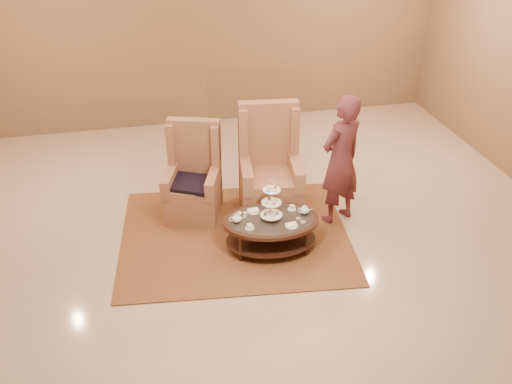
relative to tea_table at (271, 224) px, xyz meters
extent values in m
plane|color=#CAB096|center=(-0.17, -0.01, -0.34)|extent=(8.00, 8.00, 0.00)
cube|color=silver|center=(-0.17, -0.01, -0.34)|extent=(8.00, 8.00, 0.02)
cube|color=olive|center=(-0.17, 3.99, 1.41)|extent=(8.00, 0.04, 3.50)
cube|color=brown|center=(-0.37, 0.35, -0.33)|extent=(2.99, 2.58, 0.01)
cylinder|color=black|center=(-0.40, -0.17, -0.16)|extent=(0.05, 0.05, 0.37)
cylinder|color=black|center=(0.37, -0.23, -0.16)|extent=(0.05, 0.05, 0.37)
cylinder|color=black|center=(-0.37, 0.23, -0.16)|extent=(0.05, 0.05, 0.37)
cylinder|color=black|center=(0.40, 0.17, -0.16)|extent=(0.05, 0.05, 0.37)
cylinder|color=silver|center=(0.00, 0.00, 0.31)|extent=(0.01, 0.01, 0.46)
torus|color=silver|center=(0.00, 0.00, 0.54)|extent=(0.12, 0.02, 0.12)
cylinder|color=white|center=(0.00, 0.00, 0.13)|extent=(0.27, 0.27, 0.01)
cylinder|color=white|center=(0.00, 0.00, 0.30)|extent=(0.25, 0.25, 0.01)
cylinder|color=white|center=(0.00, 0.00, 0.46)|extent=(0.22, 0.22, 0.01)
cylinder|color=#C56574|center=(0.07, -0.01, 0.15)|extent=(0.04, 0.04, 0.03)
cylinder|color=#E0B170|center=(0.01, 0.07, 0.15)|extent=(0.04, 0.04, 0.03)
cylinder|color=brown|center=(-0.07, 0.00, 0.15)|extent=(0.04, 0.04, 0.03)
cylinder|color=white|center=(-0.01, -0.07, 0.15)|extent=(0.04, 0.04, 0.03)
ellipsoid|color=#E0B170|center=(0.06, 0.01, 0.32)|extent=(0.04, 0.04, 0.03)
ellipsoid|color=brown|center=(-0.01, 0.06, 0.32)|extent=(0.04, 0.04, 0.03)
ellipsoid|color=white|center=(-0.06, -0.01, 0.32)|extent=(0.04, 0.04, 0.03)
ellipsoid|color=#C56574|center=(0.01, -0.06, 0.32)|extent=(0.04, 0.04, 0.03)
cube|color=brown|center=(0.05, 0.03, 0.48)|extent=(0.04, 0.03, 0.02)
cube|color=white|center=(-0.03, 0.05, 0.48)|extent=(0.04, 0.03, 0.02)
cube|color=#C56574|center=(-0.05, -0.03, 0.48)|extent=(0.04, 0.03, 0.02)
cube|color=#E0B170|center=(0.03, -0.05, 0.48)|extent=(0.04, 0.03, 0.02)
ellipsoid|color=white|center=(-0.40, 0.01, 0.13)|extent=(0.12, 0.12, 0.09)
cylinder|color=white|center=(-0.40, 0.01, 0.17)|extent=(0.05, 0.05, 0.01)
sphere|color=white|center=(-0.40, 0.01, 0.19)|extent=(0.02, 0.02, 0.02)
cone|color=white|center=(-0.33, 0.01, 0.13)|extent=(0.07, 0.03, 0.05)
torus|color=white|center=(-0.46, 0.02, 0.13)|extent=(0.06, 0.02, 0.06)
ellipsoid|color=white|center=(0.41, 0.02, 0.13)|extent=(0.12, 0.12, 0.09)
cylinder|color=white|center=(0.41, 0.02, 0.17)|extent=(0.05, 0.05, 0.01)
sphere|color=white|center=(0.41, 0.02, 0.19)|extent=(0.02, 0.02, 0.02)
cone|color=white|center=(0.47, 0.01, 0.13)|extent=(0.07, 0.03, 0.05)
torus|color=white|center=(0.35, 0.02, 0.13)|extent=(0.06, 0.02, 0.06)
cylinder|color=white|center=(-0.29, -0.14, 0.08)|extent=(0.11, 0.11, 0.01)
cylinder|color=white|center=(-0.29, -0.14, 0.11)|extent=(0.06, 0.06, 0.05)
torus|color=white|center=(-0.25, -0.15, 0.11)|extent=(0.03, 0.01, 0.03)
cylinder|color=white|center=(0.29, 0.14, 0.08)|extent=(0.11, 0.11, 0.01)
cylinder|color=white|center=(0.29, 0.14, 0.11)|extent=(0.06, 0.06, 0.05)
torus|color=white|center=(0.32, 0.14, 0.11)|extent=(0.03, 0.01, 0.03)
cylinder|color=white|center=(-0.17, 0.20, 0.08)|extent=(0.16, 0.16, 0.01)
cube|color=white|center=(-0.17, 0.20, 0.09)|extent=(0.14, 0.11, 0.02)
cylinder|color=white|center=(0.19, -0.20, 0.08)|extent=(0.16, 0.16, 0.01)
cube|color=white|center=(0.19, -0.20, 0.09)|extent=(0.14, 0.11, 0.02)
cylinder|color=white|center=(-0.29, 0.11, 0.11)|extent=(0.04, 0.04, 0.05)
cylinder|color=white|center=(0.34, -0.15, 0.09)|extent=(0.05, 0.05, 0.01)
cylinder|color=#C56574|center=(0.34, -0.15, 0.09)|extent=(0.04, 0.04, 0.01)
cylinder|color=white|center=(0.31, -0.07, 0.09)|extent=(0.05, 0.05, 0.01)
cylinder|color=brown|center=(0.31, -0.07, 0.09)|extent=(0.04, 0.04, 0.01)
cylinder|color=white|center=(-0.33, 0.19, 0.09)|extent=(0.05, 0.05, 0.01)
cylinder|color=white|center=(-0.33, 0.19, 0.09)|extent=(0.04, 0.04, 0.01)
cube|color=#A46A4D|center=(-0.80, 0.94, -0.14)|extent=(0.83, 0.83, 0.40)
cube|color=#A46A4D|center=(-0.81, 0.89, 0.10)|extent=(0.71, 0.71, 0.09)
cube|color=#A46A4D|center=(-0.71, 1.20, 0.27)|extent=(0.67, 0.33, 1.23)
cube|color=#A46A4D|center=(-0.99, 1.25, 0.56)|extent=(0.15, 0.23, 0.57)
cube|color=#A46A4D|center=(-0.46, 1.07, 0.56)|extent=(0.15, 0.23, 0.57)
cube|color=#A46A4D|center=(-1.07, 0.98, 0.18)|extent=(0.29, 0.60, 0.25)
cube|color=#A46A4D|center=(-0.55, 0.81, 0.18)|extent=(0.29, 0.60, 0.25)
cube|color=black|center=(-0.82, 0.87, 0.17)|extent=(0.67, 0.65, 0.06)
cube|color=#A46A4D|center=(0.19, 0.80, -0.11)|extent=(0.84, 0.84, 0.46)
cube|color=#A46A4D|center=(0.18, 0.75, 0.17)|extent=(0.72, 0.72, 0.11)
cube|color=#A46A4D|center=(0.22, 1.11, 0.37)|extent=(0.77, 0.24, 1.41)
cube|color=#A46A4D|center=(-0.10, 1.11, 0.69)|extent=(0.14, 0.25, 0.65)
cube|color=#A46A4D|center=(0.54, 1.03, 0.69)|extent=(0.14, 0.25, 0.65)
cube|color=#A46A4D|center=(-0.13, 0.78, 0.26)|extent=(0.21, 0.69, 0.28)
cube|color=#A46A4D|center=(0.49, 0.71, 0.26)|extent=(0.21, 0.69, 0.28)
imported|color=#5A262D|center=(0.98, 0.45, 0.50)|extent=(0.73, 0.62, 1.68)
camera|label=1|loc=(-1.37, -5.36, 3.65)|focal=40.00mm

